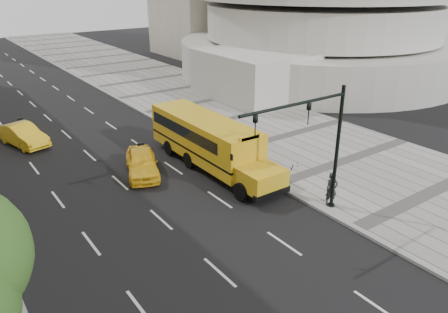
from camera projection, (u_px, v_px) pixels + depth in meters
ground at (136, 178)px, 25.58m from camera, size 140.00×140.00×0.00m
sidewalk_museum at (287, 136)px, 31.97m from camera, size 12.00×140.00×0.15m
curb_museum at (220, 154)px, 28.76m from camera, size 0.30×140.00×0.15m
school_bus at (207, 138)px, 26.70m from camera, size 2.96×11.56×3.19m
taxi_near at (142, 163)px, 25.79m from camera, size 3.21×4.74×1.50m
taxi_far at (23, 135)px, 30.23m from camera, size 2.75×4.79×1.49m
pedestrian at (332, 189)px, 22.01m from camera, size 0.75×0.62×1.77m
traffic_signal at (318, 139)px, 19.97m from camera, size 6.18×0.36×6.40m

